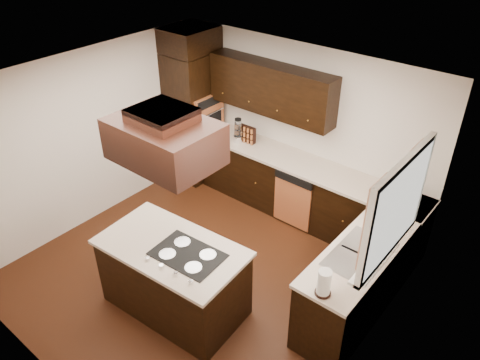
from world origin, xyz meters
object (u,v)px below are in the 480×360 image
(oven_column, at_px, (194,117))
(range_hood, at_px, (164,141))
(spice_rack, at_px, (246,134))
(island, at_px, (174,279))

(oven_column, bearing_deg, range_hood, -50.26)
(range_hood, distance_m, spice_rack, 2.73)
(oven_column, distance_m, island, 3.10)
(oven_column, bearing_deg, island, -50.72)
(island, distance_m, spice_rack, 2.67)
(island, relative_size, range_hood, 1.51)
(oven_column, height_order, island, oven_column)
(spice_rack, bearing_deg, oven_column, -175.74)
(oven_column, relative_size, spice_rack, 6.92)
(island, bearing_deg, spice_rack, 106.08)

